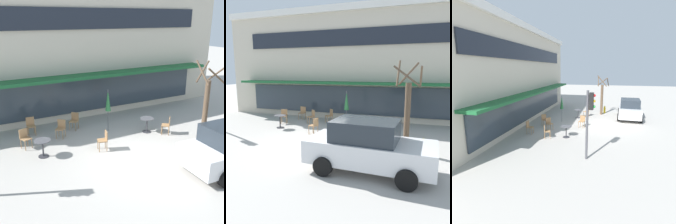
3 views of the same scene
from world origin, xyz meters
TOP-DOWN VIEW (x-y plane):
  - ground_plane at (0.00, 0.00)m, footprint 80.00×80.00m
  - building_facade at (0.00, 9.97)m, footprint 19.67×9.10m
  - cafe_table_near_wall at (2.07, 2.35)m, footprint 0.70×0.70m
  - cafe_table_streetside at (-3.34, 2.21)m, footprint 0.70×0.70m
  - patio_umbrella_green_folded at (0.41, 3.45)m, footprint 0.28×0.28m
  - cafe_chair_0 at (-0.79, 1.55)m, footprint 0.49×0.49m
  - cafe_chair_1 at (-3.22, 4.85)m, footprint 0.42×0.42m
  - cafe_chair_2 at (-1.04, 4.50)m, footprint 0.57×0.57m
  - cafe_chair_3 at (2.81, 1.66)m, footprint 0.57×0.57m
  - cafe_chair_4 at (-3.81, 3.43)m, footprint 0.52×0.52m
  - cafe_chair_5 at (-2.01, 3.80)m, footprint 0.56×0.56m
  - parked_sedan at (2.91, -2.16)m, footprint 4.28×2.17m
  - street_tree at (3.98, 0.38)m, footprint 1.10×1.10m
  - fire_hydrant at (4.67, 0.10)m, footprint 0.36×0.20m

SIDE VIEW (x-z plane):
  - ground_plane at x=0.00m, z-range 0.00..0.00m
  - fire_hydrant at x=4.67m, z-range 0.00..0.71m
  - cafe_table_near_wall at x=2.07m, z-range 0.14..0.90m
  - cafe_table_streetside at x=-3.34m, z-range 0.14..0.90m
  - cafe_chair_0 at x=-0.79m, z-range 0.08..0.97m
  - cafe_chair_1 at x=-3.22m, z-range 0.08..0.97m
  - cafe_chair_2 at x=-1.04m, z-range 0.08..0.97m
  - cafe_chair_3 at x=2.81m, z-range 0.08..0.97m
  - cafe_chair_4 at x=-3.81m, z-range 0.08..0.97m
  - cafe_chair_5 at x=-2.01m, z-range 0.08..0.97m
  - parked_sedan at x=2.91m, z-range 0.00..1.76m
  - patio_umbrella_green_folded at x=0.41m, z-range 0.53..2.73m
  - street_tree at x=3.98m, z-range -0.17..3.61m
  - building_facade at x=0.00m, z-range 0.00..7.69m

